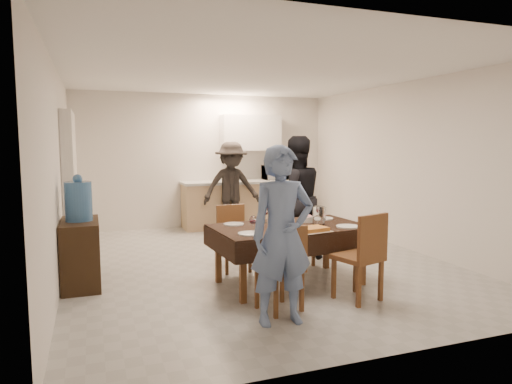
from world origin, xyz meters
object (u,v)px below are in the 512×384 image
Objects in this scene: console at (81,253)px; microwave at (277,172)px; savoury_tart at (312,229)px; person_far at (295,198)px; water_pitcher at (319,216)px; water_jug at (78,201)px; person_near at (282,235)px; dining_table at (290,229)px; person_kitchen at (232,187)px; wine_bottle at (284,213)px.

microwave is at bearing 38.87° from console.
savoury_tart is at bearing 72.88° from microwave.
water_pitcher is at bearing 80.03° from person_far.
person_near is at bearing -45.37° from water_jug.
water_jug is (-2.32, 0.75, 0.34)m from dining_table.
water_pitcher is 0.42× the size of microwave.
dining_table is 2.21× the size of console.
console is at bearing -135.85° from person_kitchen.
wine_bottle is (2.27, -0.70, -0.15)m from water_jug.
person_near is (1.77, -1.80, -0.17)m from water_jug.
person_near is at bearing 62.69° from person_far.
dining_table is 0.38m from water_pitcher.
dining_table is at bearing 171.87° from water_pitcher.
console is 2.22× the size of savoury_tart.
person_far is at bearing 73.07° from microwave.
dining_table is at bearing -45.00° from wine_bottle.
dining_table is 4.09× the size of water_jug.
console is 1.85× the size of water_jug.
water_pitcher is at bearing -14.04° from wine_bottle.
water_jug reaches higher than dining_table.
water_jug is at bearing 38.87° from microwave.
console is 3.76× the size of water_pitcher.
person_kitchen reaches higher than water_jug.
console is 3.65m from person_kitchen.
microwave is 1.20m from person_kitchen.
person_far is at bearing 6.03° from water_jug.
water_jug is at bearing 162.97° from wine_bottle.
dining_table is at bearing 104.74° from savoury_tart.
savoury_tart is at bearing 48.28° from person_near.
person_kitchen is (-0.08, 3.32, 0.03)m from water_pitcher.
person_near is (-0.90, -1.00, 0.02)m from water_pitcher.
wine_bottle is at bearing 67.96° from person_near.
person_near is (-0.50, -1.10, -0.02)m from wine_bottle.
water_pitcher is at bearing -88.66° from person_kitchen.
water_jug is at bearing 163.41° from water_pitcher.
microwave is (3.69, 2.97, 0.06)m from water_jug.
person_near is at bearing -121.72° from dining_table.
person_far is at bearing 58.28° from dining_table.
savoury_tart is at bearing -79.33° from dining_table.
water_pitcher is 0.42m from savoury_tart.
console is 2.56m from person_near.
person_far reaches higher than dining_table.
person_far is 1.05× the size of person_kitchen.
person_kitchen is (0.27, 3.27, 0.18)m from dining_table.
water_jug is 1.20× the size of savoury_tart.
dining_table is 1.05× the size of person_far.
water_pitcher is 0.59× the size of savoury_tart.
wine_bottle is at bearing -17.03° from water_jug.
person_far is (-0.81, -2.67, -0.18)m from microwave.
water_jug is at bearing 158.12° from dining_table.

